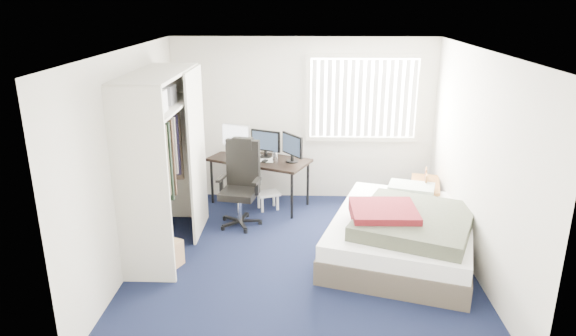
# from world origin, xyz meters

# --- Properties ---
(ground) EXTENTS (4.20, 4.20, 0.00)m
(ground) POSITION_xyz_m (0.00, 0.00, 0.00)
(ground) COLOR black
(ground) RESTS_ON ground
(room_shell) EXTENTS (4.20, 4.20, 4.20)m
(room_shell) POSITION_xyz_m (0.00, 0.00, 1.51)
(room_shell) COLOR silver
(room_shell) RESTS_ON ground
(window_assembly) EXTENTS (1.72, 0.09, 1.32)m
(window_assembly) POSITION_xyz_m (0.90, 2.04, 1.60)
(window_assembly) COLOR white
(window_assembly) RESTS_ON ground
(closet) EXTENTS (0.64, 1.84, 2.22)m
(closet) POSITION_xyz_m (-1.67, 0.27, 1.35)
(closet) COLOR beige
(closet) RESTS_ON ground
(desk) EXTENTS (1.63, 1.23, 1.19)m
(desk) POSITION_xyz_m (-0.64, 1.75, 0.76)
(desk) COLOR black
(desk) RESTS_ON ground
(office_chair) EXTENTS (0.66, 0.66, 1.21)m
(office_chair) POSITION_xyz_m (-0.86, 1.02, 0.46)
(office_chair) COLOR black
(office_chair) RESTS_ON ground
(footstool) EXTENTS (0.40, 0.37, 0.27)m
(footstool) POSITION_xyz_m (-0.52, 1.53, 0.20)
(footstool) COLOR white
(footstool) RESTS_ON ground
(nightstand) EXTENTS (0.54, 0.85, 0.72)m
(nightstand) POSITION_xyz_m (1.75, 1.29, 0.47)
(nightstand) COLOR brown
(nightstand) RESTS_ON ground
(bed) EXTENTS (2.23, 2.59, 0.72)m
(bed) POSITION_xyz_m (1.25, 0.15, 0.30)
(bed) COLOR #463D32
(bed) RESTS_ON ground
(pine_box) EXTENTS (0.51, 0.45, 0.31)m
(pine_box) POSITION_xyz_m (-1.65, -0.23, 0.16)
(pine_box) COLOR #AE7C57
(pine_box) RESTS_ON ground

